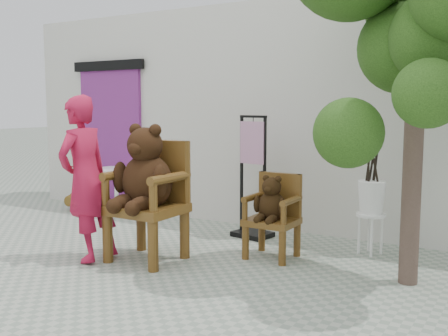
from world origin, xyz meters
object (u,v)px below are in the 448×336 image
chair_small (273,208)px  display_stand (253,191)px  cafe_table (116,186)px  stool_bucket (371,197)px  person (87,179)px  chair_big (147,182)px

chair_small → display_stand: (-0.60, 0.67, 0.04)m
cafe_table → stool_bucket: (3.86, -0.16, 0.20)m
chair_small → person: bearing=-147.1°
person → display_stand: size_ratio=1.15×
chair_small → person: (-1.66, -1.08, 0.33)m
chair_small → cafe_table: size_ratio=1.28×
chair_small → person: 2.00m
cafe_table → display_stand: display_stand is taller
cafe_table → chair_small: bearing=-15.3°
chair_small → cafe_table: 3.10m
stool_bucket → person: bearing=-145.6°
person → stool_bucket: person is taller
chair_big → person: (-0.56, -0.31, 0.04)m
chair_small → display_stand: display_stand is taller
cafe_table → person: bearing=-54.9°
chair_big → cafe_table: chair_big is taller
cafe_table → display_stand: 2.39m
chair_big → chair_small: (1.10, 0.76, -0.29)m
chair_big → display_stand: 1.54m
display_stand → stool_bucket: (1.48, -0.02, 0.06)m
chair_big → person: bearing=-150.9°
chair_small → person: person is taller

